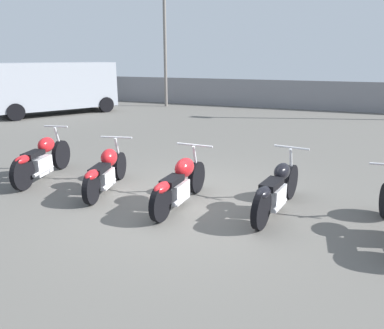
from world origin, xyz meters
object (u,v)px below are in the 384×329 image
(motorcycle_slot_1, at_px, (106,171))
(motorcycle_slot_2, at_px, (180,183))
(light_pole_left, at_px, (165,28))
(motorcycle_slot_0, at_px, (42,159))
(parked_van, at_px, (55,86))
(motorcycle_slot_3, at_px, (277,190))

(motorcycle_slot_1, relative_size, motorcycle_slot_2, 0.97)
(light_pole_left, distance_m, motorcycle_slot_2, 14.06)
(motorcycle_slot_1, xyz_separation_m, motorcycle_slot_2, (1.63, -0.18, 0.02))
(motorcycle_slot_0, distance_m, motorcycle_slot_2, 3.33)
(motorcycle_slot_1, height_order, motorcycle_slot_2, motorcycle_slot_2)
(light_pole_left, bearing_deg, parked_van, -129.70)
(light_pole_left, relative_size, motorcycle_slot_3, 3.03)
(motorcycle_slot_0, bearing_deg, motorcycle_slot_2, -16.47)
(motorcycle_slot_1, distance_m, motorcycle_slot_2, 1.64)
(motorcycle_slot_2, bearing_deg, motorcycle_slot_1, 176.27)
(motorcycle_slot_1, bearing_deg, motorcycle_slot_3, -9.80)
(light_pole_left, height_order, motorcycle_slot_3, light_pole_left)
(motorcycle_slot_1, distance_m, motorcycle_slot_3, 3.25)
(light_pole_left, xyz_separation_m, motorcycle_slot_2, (6.02, -12.23, -3.43))
(motorcycle_slot_1, height_order, parked_van, parked_van)
(motorcycle_slot_0, xyz_separation_m, motorcycle_slot_3, (4.93, -0.02, -0.03))
(motorcycle_slot_0, relative_size, motorcycle_slot_1, 1.07)
(light_pole_left, height_order, motorcycle_slot_1, light_pole_left)
(motorcycle_slot_1, relative_size, motorcycle_slot_3, 0.94)
(motorcycle_slot_1, bearing_deg, parked_van, 123.27)
(light_pole_left, height_order, parked_van, light_pole_left)
(motorcycle_slot_2, bearing_deg, motorcycle_slot_0, 177.02)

